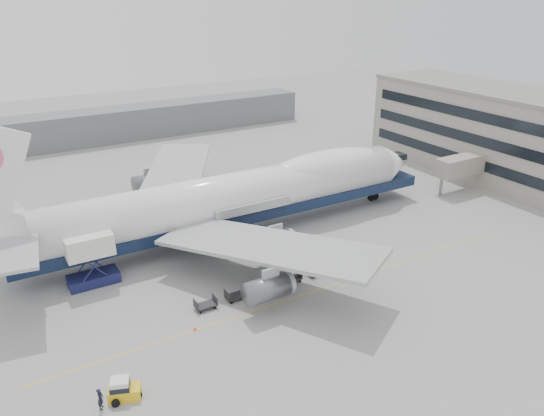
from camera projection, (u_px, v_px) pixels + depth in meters
ground at (280, 270)px, 64.52m from camera, size 260.00×260.00×0.00m
apron_line at (308, 293)px, 59.76m from camera, size 60.00×0.15×0.01m
hangar at (71, 130)px, 113.96m from camera, size 110.00×8.00×7.00m
airliner at (238, 196)px, 72.17m from camera, size 67.00×55.30×19.98m
catering_truck at (90, 257)px, 60.40m from camera, size 5.70×3.99×6.25m
baggage_tug at (123, 390)px, 44.20m from camera, size 2.98×2.27×1.94m
ground_worker at (100, 399)px, 43.07m from camera, size 0.77×0.85×1.95m
traffic_cone at (195, 328)px, 53.21m from camera, size 0.34×0.34×0.50m
dolly_0 at (206, 304)px, 56.67m from camera, size 2.30×1.35×1.30m
dolly_1 at (236, 295)px, 58.38m from camera, size 2.30×1.35×1.30m
dolly_2 at (264, 286)px, 60.09m from camera, size 2.30×1.35×1.30m
dolly_3 at (291, 278)px, 61.81m from camera, size 2.30×1.35×1.30m
dolly_4 at (317, 270)px, 63.52m from camera, size 2.30×1.35×1.30m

